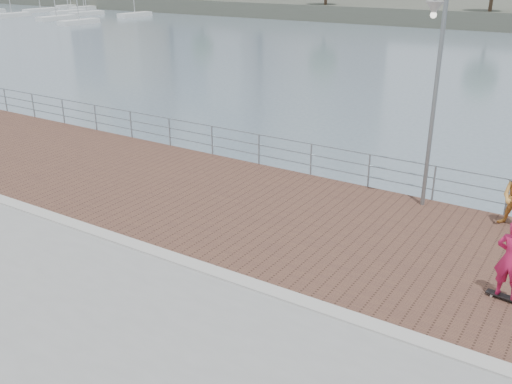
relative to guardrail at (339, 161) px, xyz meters
The scene contains 8 objects.
water 7.50m from the guardrail, 90.00° to the right, with size 400.00×400.00×0.00m, color slate.
brick_lane 3.47m from the guardrail, 90.00° to the right, with size 40.00×6.80×0.02m, color brown.
curb 7.03m from the guardrail, 90.00° to the right, with size 40.00×0.40×0.06m, color #B7B5AD.
guardrail is the anchor object (origin of this frame).
street_lamp 4.77m from the guardrail, 17.81° to the right, with size 0.44×1.29×6.09m.
skateboard 7.59m from the guardrail, 37.60° to the right, with size 0.77×0.29×0.09m.
skateboarder 7.57m from the guardrail, 37.60° to the right, with size 0.64×0.42×1.77m, color #C81A4E.
marina 97.70m from the guardrail, 145.48° to the left, with size 31.86×29.00×10.31m.
Camera 1 is at (7.16, -9.16, 6.63)m, focal length 40.00 mm.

